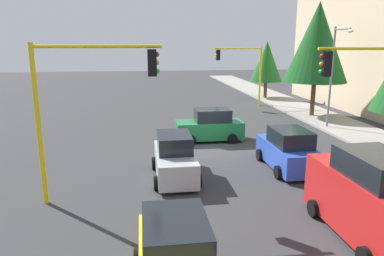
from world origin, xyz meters
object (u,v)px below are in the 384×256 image
at_px(delivery_van_red, 370,199).
at_px(car_silver, 175,158).
at_px(traffic_signal_near_right, 86,92).
at_px(tree_roadside_mid, 317,42).
at_px(tree_roadside_far, 267,62).
at_px(traffic_signal_far_left, 242,65).
at_px(car_blue, 288,150).
at_px(street_lamp_curbside, 335,67).
at_px(traffic_signal_near_left, 379,88).
at_px(car_green, 210,126).

bearing_deg(delivery_van_red, car_silver, -137.51).
height_order(traffic_signal_near_right, tree_roadside_mid, tree_roadside_mid).
bearing_deg(tree_roadside_far, car_silver, -28.40).
xyz_separation_m(traffic_signal_far_left, tree_roadside_mid, (6.00, 4.32, 2.03)).
bearing_deg(traffic_signal_near_right, delivery_van_red, 65.73).
xyz_separation_m(tree_roadside_far, car_blue, (21.58, -6.39, -3.10)).
distance_m(traffic_signal_near_right, tree_roadside_far, 28.43).
relative_size(delivery_van_red, car_blue, 1.15).
distance_m(street_lamp_curbside, delivery_van_red, 15.21).
xyz_separation_m(traffic_signal_near_right, delivery_van_red, (3.97, 8.80, -2.92)).
bearing_deg(traffic_signal_far_left, delivery_van_red, -6.25).
bearing_deg(traffic_signal_near_left, street_lamp_curbside, 160.13).
bearing_deg(traffic_signal_far_left, car_silver, -24.17).
xyz_separation_m(tree_roadside_far, car_silver, (22.01, -11.90, -3.10)).
xyz_separation_m(street_lamp_curbside, car_silver, (7.62, -11.60, -3.45)).
relative_size(street_lamp_curbside, car_green, 1.71).
distance_m(traffic_signal_near_right, car_silver, 5.10).
relative_size(traffic_signal_near_left, car_green, 1.44).
height_order(traffic_signal_near_right, car_green, traffic_signal_near_right).
bearing_deg(car_silver, car_blue, 94.48).
bearing_deg(traffic_signal_far_left, traffic_signal_near_right, -29.73).
bearing_deg(car_silver, street_lamp_curbside, 123.30).
bearing_deg(traffic_signal_far_left, street_lamp_curbside, 18.71).
xyz_separation_m(tree_roadside_mid, car_blue, (11.58, -6.89, -5.07)).
height_order(tree_roadside_far, car_blue, tree_roadside_far).
bearing_deg(traffic_signal_near_right, car_blue, 105.31).
bearing_deg(tree_roadside_mid, tree_roadside_far, -177.14).
distance_m(traffic_signal_near_right, street_lamp_curbside, 17.76).
bearing_deg(car_silver, traffic_signal_near_right, -59.20).
distance_m(street_lamp_curbside, car_silver, 14.30).
bearing_deg(traffic_signal_near_left, traffic_signal_far_left, -179.87).
distance_m(traffic_signal_near_left, car_green, 10.17).
height_order(traffic_signal_near_right, car_blue, traffic_signal_near_right).
distance_m(traffic_signal_near_left, tree_roadside_mid, 14.75).
xyz_separation_m(traffic_signal_near_left, car_silver, (-1.99, -8.13, -3.24)).
bearing_deg(delivery_van_red, street_lamp_curbside, 155.65).
xyz_separation_m(delivery_van_red, car_green, (-11.97, -2.71, -0.38)).
bearing_deg(delivery_van_red, car_green, -167.25).
bearing_deg(car_blue, delivery_van_red, -0.44).
height_order(traffic_signal_near_left, tree_roadside_mid, tree_roadside_mid).
relative_size(traffic_signal_near_left, car_blue, 1.40).
height_order(street_lamp_curbside, delivery_van_red, street_lamp_curbside).
bearing_deg(traffic_signal_near_right, tree_roadside_far, 147.58).
distance_m(traffic_signal_far_left, tree_roadside_far, 5.53).
distance_m(delivery_van_red, car_blue, 6.40).
distance_m(tree_roadside_far, car_silver, 25.21).
relative_size(traffic_signal_far_left, car_blue, 1.33).
height_order(traffic_signal_far_left, car_blue, traffic_signal_far_left).
relative_size(traffic_signal_far_left, traffic_signal_near_left, 0.95).
relative_size(car_silver, car_blue, 0.98).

